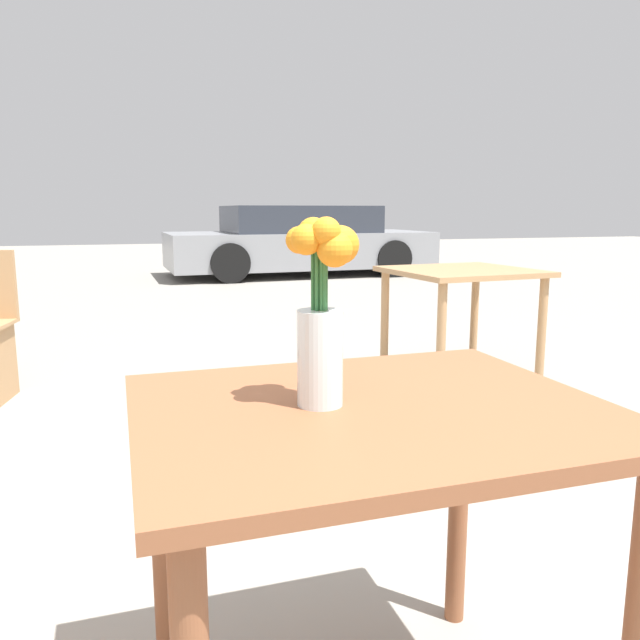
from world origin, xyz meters
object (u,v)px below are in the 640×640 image
table_back (461,288)px  flower_vase (322,312)px  table_front (371,462)px  parked_car (299,242)px

table_back → flower_vase: bearing=-125.6°
flower_vase → table_back: (1.58, 2.21, -0.28)m
flower_vase → table_back: flower_vase is taller
table_front → table_back: table_back is taller
table_front → parked_car: (2.43, 9.11, -0.05)m
table_front → table_back: 2.69m
table_back → table_front: bearing=-123.8°
table_front → flower_vase: 0.30m
table_back → parked_car: size_ratio=0.19×
flower_vase → parked_car: bearing=74.5°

